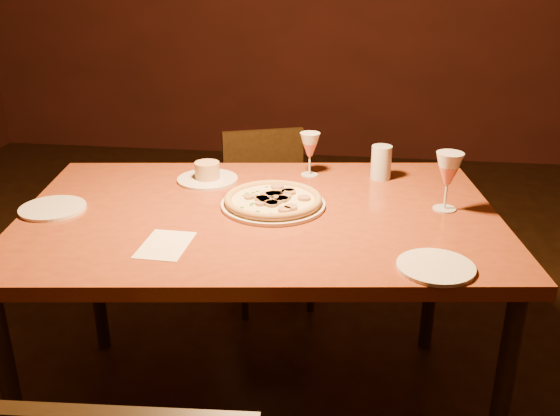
# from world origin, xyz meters

# --- Properties ---
(dining_table) EXTENTS (1.69, 1.21, 0.84)m
(dining_table) POSITION_xyz_m (-0.14, 0.24, 0.77)
(dining_table) COLOR brown
(dining_table) RESTS_ON floor
(chair_far) EXTENTS (0.51, 0.51, 0.83)m
(chair_far) POSITION_xyz_m (-0.25, 1.15, 0.47)
(chair_far) COLOR black
(chair_far) RESTS_ON floor
(pizza_plate) EXTENTS (0.35, 0.35, 0.04)m
(pizza_plate) POSITION_xyz_m (-0.10, 0.28, 0.86)
(pizza_plate) COLOR silver
(pizza_plate) RESTS_ON dining_table
(ramekin_saucer) EXTENTS (0.23, 0.23, 0.07)m
(ramekin_saucer) POSITION_xyz_m (-0.38, 0.50, 0.86)
(ramekin_saucer) COLOR silver
(ramekin_saucer) RESTS_ON dining_table
(wine_glass_far) EXTENTS (0.08, 0.08, 0.17)m
(wine_glass_far) POSITION_xyz_m (-0.01, 0.61, 0.92)
(wine_glass_far) COLOR #C86853
(wine_glass_far) RESTS_ON dining_table
(wine_glass_right) EXTENTS (0.09, 0.09, 0.20)m
(wine_glass_right) POSITION_xyz_m (0.47, 0.33, 0.94)
(wine_glass_right) COLOR #C86853
(wine_glass_right) RESTS_ON dining_table
(water_tumbler) EXTENTS (0.08, 0.08, 0.13)m
(water_tumbler) POSITION_xyz_m (0.26, 0.61, 0.90)
(water_tumbler) COLOR silver
(water_tumbler) RESTS_ON dining_table
(side_plate_left) EXTENTS (0.22, 0.22, 0.01)m
(side_plate_left) POSITION_xyz_m (-0.82, 0.16, 0.84)
(side_plate_left) COLOR silver
(side_plate_left) RESTS_ON dining_table
(side_plate_near) EXTENTS (0.21, 0.21, 0.01)m
(side_plate_near) POSITION_xyz_m (0.40, -0.10, 0.84)
(side_plate_near) COLOR silver
(side_plate_near) RESTS_ON dining_table
(menu_card) EXTENTS (0.14, 0.20, 0.00)m
(menu_card) POSITION_xyz_m (-0.37, -0.05, 0.84)
(menu_card) COLOR silver
(menu_card) RESTS_ON dining_table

